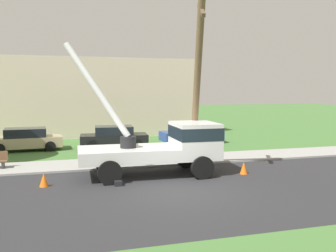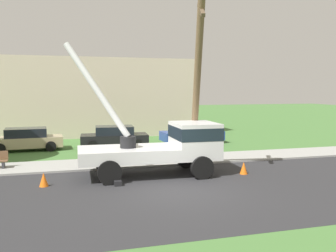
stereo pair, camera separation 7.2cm
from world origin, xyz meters
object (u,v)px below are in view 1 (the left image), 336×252
Objects in this scene: utility_truck at (167,144)px; traffic_cone_behind at (44,180)px; traffic_cone_ahead at (244,168)px; parked_sedan_black at (114,137)px; parked_sedan_tan at (26,139)px; leaning_utility_pole at (197,82)px; parked_sedan_blue at (191,133)px.

traffic_cone_behind is at bearing -172.31° from utility_truck.
parked_sedan_black is at bearing 116.49° from traffic_cone_ahead.
utility_truck reaches higher than traffic_cone_ahead.
parked_sedan_tan reaches higher than traffic_cone_ahead.
leaning_utility_pole reaches higher than parked_sedan_tan.
leaning_utility_pole is 12.40m from parked_sedan_tan.
parked_sedan_black is 5.62m from parked_sedan_blue.
traffic_cone_ahead is 14.07m from parked_sedan_tan.
leaning_utility_pole is at bearing 10.32° from utility_truck.
parked_sedan_black reaches higher than traffic_cone_behind.
traffic_cone_ahead is at bearing -43.26° from parked_sedan_tan.
traffic_cone_behind is at bearing -80.73° from parked_sedan_tan.
parked_sedan_blue is at bearing 72.01° from leaning_utility_pole.
parked_sedan_black and parked_sedan_blue have the same top height.
leaning_utility_pole is (1.52, 0.28, 2.82)m from utility_truck.
utility_truck is at bearing -51.86° from parked_sedan_tan.
parked_sedan_blue is at bearing 64.09° from utility_truck.
parked_sedan_black is 1.01× the size of parked_sedan_blue.
utility_truck is 0.81× the size of leaning_utility_pole.
parked_sedan_blue is (2.79, 8.59, -3.51)m from leaning_utility_pole.
leaning_utility_pole reaches higher than parked_sedan_blue.
leaning_utility_pole is 14.81× the size of traffic_cone_ahead.
leaning_utility_pole is 9.69m from parked_sedan_blue.
utility_truck is at bearing -81.30° from parked_sedan_black.
utility_truck is 12.07× the size of traffic_cone_ahead.
parked_sedan_black is (-2.82, 8.22, -3.51)m from leaning_utility_pole.
traffic_cone_ahead is 8.70m from traffic_cone_behind.
traffic_cone_behind is 10.06m from parked_sedan_black.
traffic_cone_ahead is 10.52m from parked_sedan_black.
parked_sedan_tan is 5.56m from parked_sedan_black.
traffic_cone_ahead is 1.00× the size of traffic_cone_behind.
parked_sedan_blue is at bearing 3.77° from parked_sedan_black.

